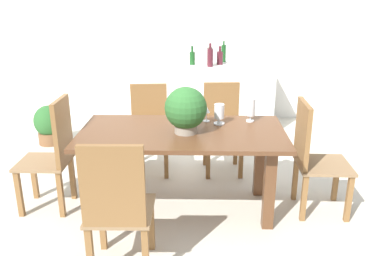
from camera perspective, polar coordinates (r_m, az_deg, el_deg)
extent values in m
plane|color=beige|center=(4.01, -1.13, -9.53)|extent=(7.04, 7.04, 0.00)
cube|color=white|center=(6.15, -0.21, 13.33)|extent=(6.40, 0.10, 2.60)
cube|color=brown|center=(3.50, -1.36, -0.68)|extent=(1.77, 0.91, 0.04)
cube|color=brown|center=(3.49, -13.63, -8.06)|extent=(0.09, 0.09, 0.72)
cube|color=brown|center=(3.42, 10.81, -8.39)|extent=(0.09, 0.09, 0.72)
cube|color=brown|center=(4.00, -11.58, -4.26)|extent=(0.09, 0.09, 0.72)
cube|color=brown|center=(3.95, 9.48, -4.47)|extent=(0.09, 0.09, 0.72)
cube|color=brown|center=(4.26, 2.27, -4.47)|extent=(0.05, 0.05, 0.43)
cube|color=brown|center=(4.30, 6.91, -4.34)|extent=(0.05, 0.05, 0.43)
cube|color=brown|center=(4.59, 1.86, -2.68)|extent=(0.05, 0.05, 0.43)
cube|color=brown|center=(4.63, 6.16, -2.57)|extent=(0.05, 0.05, 0.43)
cube|color=#8F6F4C|center=(4.36, 4.38, -0.70)|extent=(0.45, 0.46, 0.03)
cube|color=brown|center=(4.47, 4.14, 3.31)|extent=(0.39, 0.07, 0.50)
cube|color=brown|center=(4.30, -8.46, -4.45)|extent=(0.05, 0.05, 0.43)
cube|color=brown|center=(4.28, -3.67, -4.38)|extent=(0.05, 0.05, 0.43)
cube|color=brown|center=(4.67, -8.07, -2.48)|extent=(0.05, 0.05, 0.43)
cube|color=brown|center=(4.65, -3.67, -2.40)|extent=(0.05, 0.05, 0.43)
cube|color=#8F6F4C|center=(4.39, -6.07, -0.62)|extent=(0.47, 0.51, 0.03)
cube|color=brown|center=(4.52, -6.07, 3.29)|extent=(0.40, 0.07, 0.47)
cube|color=brown|center=(4.16, -21.33, -6.46)|extent=(0.04, 0.04, 0.43)
cube|color=brown|center=(3.89, -23.15, -8.51)|extent=(0.04, 0.04, 0.43)
cube|color=brown|center=(4.03, -16.48, -6.72)|extent=(0.04, 0.04, 0.43)
cube|color=brown|center=(3.75, -17.99, -8.88)|extent=(0.04, 0.04, 0.43)
cube|color=#8F6F4C|center=(3.86, -20.13, -4.56)|extent=(0.44, 0.41, 0.03)
cube|color=brown|center=(3.69, -17.76, -0.40)|extent=(0.04, 0.37, 0.58)
cube|color=brown|center=(3.19, -5.74, -13.30)|extent=(0.04, 0.04, 0.43)
cube|color=brown|center=(3.25, -12.50, -13.04)|extent=(0.04, 0.04, 0.43)
cube|color=brown|center=(2.87, -6.55, -17.37)|extent=(0.04, 0.04, 0.43)
cube|color=brown|center=(2.94, -14.14, -16.96)|extent=(0.04, 0.04, 0.43)
cube|color=#8F6F4C|center=(2.93, -9.99, -11.38)|extent=(0.45, 0.46, 0.03)
cube|color=brown|center=(2.61, -11.14, -8.12)|extent=(0.41, 0.05, 0.56)
cube|color=brown|center=(3.76, 21.22, -9.27)|extent=(0.04, 0.04, 0.43)
cube|color=brown|center=(4.07, 19.60, -6.81)|extent=(0.04, 0.04, 0.43)
cube|color=brown|center=(3.65, 15.48, -9.46)|extent=(0.04, 0.04, 0.43)
cube|color=brown|center=(3.97, 14.32, -6.90)|extent=(0.04, 0.04, 0.43)
cube|color=#8F6F4C|center=(3.76, 18.01, -4.95)|extent=(0.46, 0.46, 0.03)
cube|color=brown|center=(3.60, 15.31, -0.76)|extent=(0.05, 0.41, 0.55)
cylinder|color=gray|center=(3.43, -0.86, 0.00)|extent=(0.19, 0.19, 0.08)
sphere|color=#2D662D|center=(3.38, -0.88, 2.81)|extent=(0.36, 0.36, 0.36)
sphere|color=silver|center=(3.45, -2.73, 4.90)|extent=(0.05, 0.05, 0.05)
sphere|color=silver|center=(3.46, -0.01, 4.93)|extent=(0.05, 0.05, 0.05)
sphere|color=silver|center=(3.29, -1.11, 1.70)|extent=(0.06, 0.06, 0.06)
sphere|color=silver|center=(3.33, -2.84, 1.63)|extent=(0.05, 0.05, 0.05)
sphere|color=silver|center=(3.28, 0.33, 3.69)|extent=(0.05, 0.05, 0.05)
cylinder|color=silver|center=(3.77, 8.17, 1.02)|extent=(0.07, 0.07, 0.01)
cylinder|color=silver|center=(3.76, 8.19, 1.44)|extent=(0.02, 0.02, 0.05)
cylinder|color=silver|center=(3.73, 8.26, 2.93)|extent=(0.08, 0.08, 0.16)
cylinder|color=silver|center=(3.67, 3.82, 0.64)|extent=(0.10, 0.10, 0.01)
cylinder|color=silver|center=(3.66, 3.83, 1.07)|extent=(0.03, 0.03, 0.05)
cylinder|color=silver|center=(3.63, 3.86, 2.38)|extent=(0.09, 0.09, 0.13)
cylinder|color=silver|center=(3.74, 2.01, 1.00)|extent=(0.06, 0.06, 0.00)
cylinder|color=silver|center=(3.73, 2.02, 1.62)|extent=(0.01, 0.01, 0.08)
cone|color=silver|center=(3.71, 2.03, 2.69)|extent=(0.07, 0.07, 0.06)
cube|color=white|center=(5.77, 3.83, 4.43)|extent=(1.46, 0.67, 0.92)
cylinder|color=#511E28|center=(5.46, 2.58, 9.85)|extent=(0.08, 0.08, 0.24)
cylinder|color=#511E28|center=(5.44, 2.60, 11.46)|extent=(0.03, 0.03, 0.07)
cylinder|color=#511E28|center=(5.63, 3.94, 9.80)|extent=(0.08, 0.08, 0.18)
cylinder|color=#511E28|center=(5.61, 3.97, 11.06)|extent=(0.03, 0.03, 0.07)
cylinder|color=black|center=(5.60, 2.51, 10.06)|extent=(0.07, 0.07, 0.23)
cylinder|color=black|center=(5.58, 2.54, 11.52)|extent=(0.03, 0.03, 0.06)
cylinder|color=#194C1E|center=(5.61, 0.03, 9.79)|extent=(0.07, 0.07, 0.17)
cylinder|color=#194C1E|center=(5.59, 0.03, 11.06)|extent=(0.03, 0.03, 0.08)
cylinder|color=#194C1E|center=(5.83, 4.47, 10.42)|extent=(0.06, 0.06, 0.24)
cylinder|color=#194C1E|center=(5.81, 4.50, 11.85)|extent=(0.02, 0.02, 0.05)
cylinder|color=brown|center=(5.58, -19.29, -1.26)|extent=(0.30, 0.30, 0.16)
ellipsoid|color=#2D662D|center=(5.51, -19.54, 0.95)|extent=(0.37, 0.37, 0.40)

